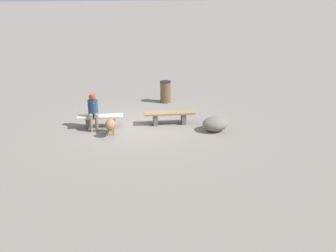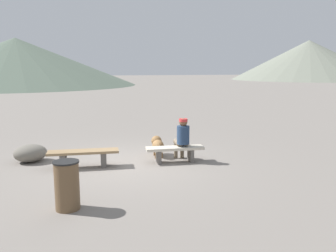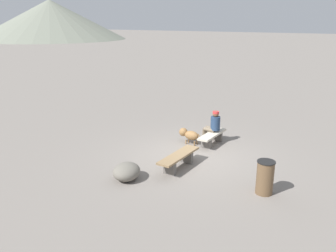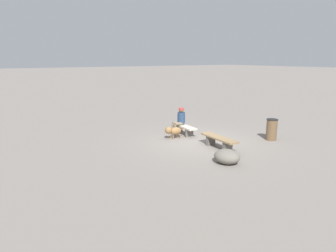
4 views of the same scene
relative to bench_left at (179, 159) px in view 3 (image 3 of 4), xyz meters
name	(u,v)px [view 3 (image 3 of 4)]	position (x,y,z in m)	size (l,w,h in m)	color
ground	(193,157)	(1.11, 0.02, -0.35)	(210.00, 210.00, 0.06)	gray
bench_left	(179,159)	(0.00, 0.00, 0.00)	(1.85, 0.57, 0.45)	#605B56
bench_right	(212,136)	(2.46, -0.11, 0.00)	(1.62, 0.51, 0.43)	#605B56
seated_person	(213,124)	(2.69, -0.05, 0.39)	(0.35, 0.63, 1.22)	navy
dog	(189,134)	(2.15, 0.68, 0.04)	(0.39, 0.89, 0.56)	olive
trash_bin	(265,177)	(-0.34, -2.72, 0.14)	(0.48, 0.48, 0.92)	brown
boulder	(127,172)	(-1.42, 0.95, -0.07)	(0.78, 0.89, 0.49)	#6B665B
distant_peak_1	(51,19)	(47.55, 55.60, 3.80)	(31.93, 31.93, 8.24)	gray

